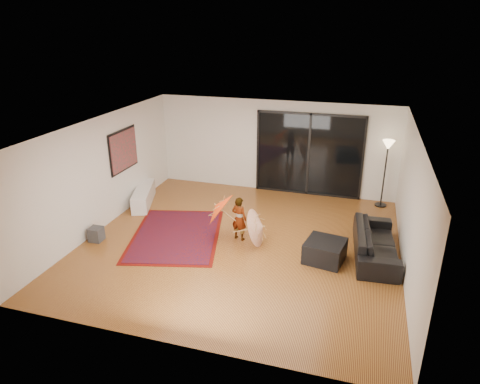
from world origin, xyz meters
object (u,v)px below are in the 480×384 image
at_px(media_console, 144,196).
at_px(child, 239,219).
at_px(sofa, 376,243).
at_px(ottoman, 325,251).

bearing_deg(media_console, child, -40.67).
bearing_deg(sofa, ottoman, 111.57).
xyz_separation_m(ottoman, child, (-2.02, 0.40, 0.30)).
height_order(ottoman, child, child).
relative_size(media_console, ottoman, 2.09).
height_order(sofa, ottoman, sofa).
bearing_deg(child, media_console, -6.68).
bearing_deg(media_console, ottoman, -36.78).
bearing_deg(child, sofa, -163.18).
xyz_separation_m(media_console, ottoman, (5.17, -1.66, -0.00)).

